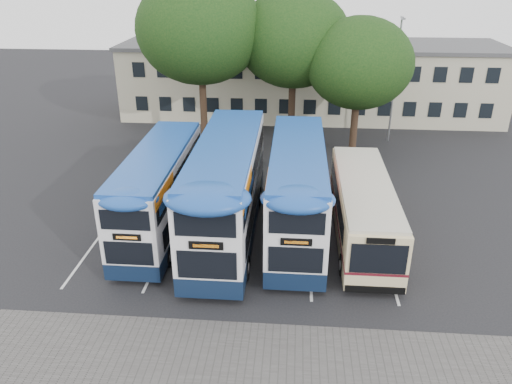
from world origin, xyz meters
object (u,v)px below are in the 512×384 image
at_px(bus_dd_right, 297,187).
at_px(tree_mid, 294,39).
at_px(tree_left, 200,29).
at_px(bus_dd_mid, 227,185).
at_px(tree_right, 359,63).
at_px(bus_dd_left, 160,188).
at_px(bus_single, 363,206).
at_px(lamp_post, 396,74).

bearing_deg(bus_dd_right, tree_mid, 92.02).
relative_size(tree_left, bus_dd_mid, 1.03).
height_order(tree_left, tree_right, tree_left).
relative_size(bus_dd_left, bus_dd_right, 0.93).
bearing_deg(bus_single, tree_mid, 105.01).
bearing_deg(bus_dd_right, lamp_post, 64.74).
xyz_separation_m(bus_dd_left, bus_dd_mid, (3.41, -0.23, 0.34)).
bearing_deg(bus_dd_mid, tree_mid, 78.43).
distance_m(tree_mid, bus_dd_right, 14.68).
xyz_separation_m(tree_left, bus_dd_mid, (3.48, -13.16, -5.63)).
height_order(bus_dd_mid, bus_single, bus_dd_mid).
distance_m(lamp_post, tree_right, 4.50).
distance_m(bus_dd_left, bus_dd_right, 6.81).
bearing_deg(tree_mid, lamp_post, 7.59).
height_order(bus_dd_left, bus_dd_right, bus_dd_right).
bearing_deg(bus_dd_left, bus_dd_right, 1.98).
xyz_separation_m(tree_mid, bus_single, (3.74, -13.94, -5.88)).
distance_m(tree_left, bus_single, 17.66).
xyz_separation_m(tree_left, bus_dd_right, (6.87, -12.70, -5.80)).
bearing_deg(bus_dd_left, tree_left, 90.29).
height_order(lamp_post, bus_dd_mid, lamp_post).
height_order(tree_left, bus_dd_mid, tree_left).
height_order(lamp_post, bus_single, lamp_post).
bearing_deg(bus_single, tree_left, 128.17).
height_order(bus_dd_mid, bus_dd_right, bus_dd_mid).
relative_size(tree_left, bus_single, 1.19).
relative_size(bus_dd_left, bus_dd_mid, 0.87).
bearing_deg(bus_dd_mid, lamp_post, 55.76).
height_order(tree_mid, tree_right, tree_mid).
bearing_deg(tree_mid, bus_dd_right, -87.98).
xyz_separation_m(tree_left, tree_mid, (6.39, 1.06, -0.71)).
relative_size(lamp_post, tree_right, 0.96).
bearing_deg(tree_right, tree_left, 174.62).
bearing_deg(bus_dd_left, tree_mid, 65.68).
xyz_separation_m(tree_mid, tree_right, (4.41, -2.07, -1.22)).
distance_m(tree_mid, tree_right, 5.02).
bearing_deg(lamp_post, tree_left, -171.57).
distance_m(tree_right, bus_single, 12.77).
bearing_deg(tree_left, bus_single, -51.83).
relative_size(lamp_post, tree_left, 0.75).
xyz_separation_m(lamp_post, bus_dd_left, (-13.76, -14.98, -2.75)).
xyz_separation_m(tree_right, bus_dd_left, (-10.73, -11.92, -4.04)).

